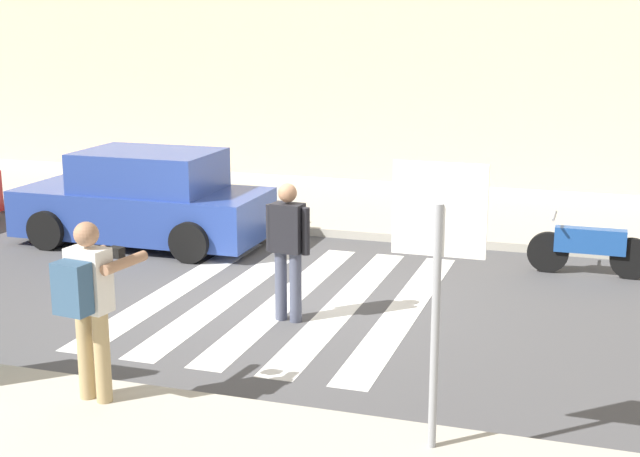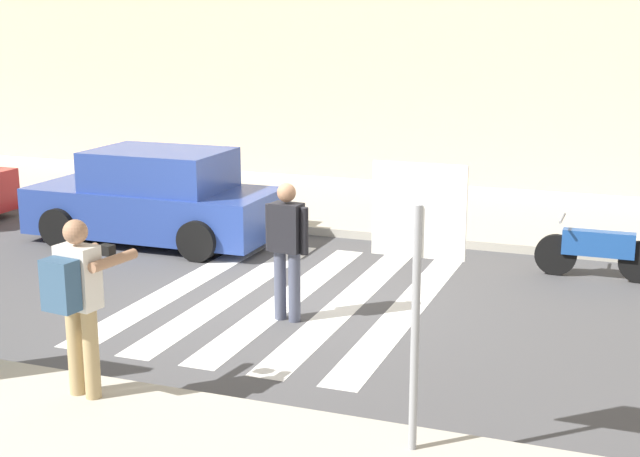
# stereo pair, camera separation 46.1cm
# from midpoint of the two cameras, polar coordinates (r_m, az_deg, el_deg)

# --- Properties ---
(ground_plane) EXTENTS (120.00, 120.00, 0.00)m
(ground_plane) POSITION_cam_midpoint_polar(r_m,az_deg,el_deg) (11.75, -3.62, -4.80)
(ground_plane) COLOR #4C4C4F
(sidewalk_far) EXTENTS (60.00, 4.80, 0.14)m
(sidewalk_far) POSITION_cam_midpoint_polar(r_m,az_deg,el_deg) (17.26, 3.70, 1.36)
(sidewalk_far) COLOR #B2AD9E
(sidewalk_far) RESTS_ON ground
(building_facade_far) EXTENTS (56.00, 4.00, 5.63)m
(building_facade_far) POSITION_cam_midpoint_polar(r_m,az_deg,el_deg) (21.19, 6.83, 11.01)
(building_facade_far) COLOR beige
(building_facade_far) RESTS_ON ground
(crosswalk_stripe_0) EXTENTS (0.44, 5.20, 0.01)m
(crosswalk_stripe_0) POSITION_cam_midpoint_polar(r_m,az_deg,el_deg) (12.57, -10.10, -3.74)
(crosswalk_stripe_0) COLOR silver
(crosswalk_stripe_0) RESTS_ON ground
(crosswalk_stripe_1) EXTENTS (0.44, 5.20, 0.01)m
(crosswalk_stripe_1) POSITION_cam_midpoint_polar(r_m,az_deg,el_deg) (12.23, -6.77, -4.12)
(crosswalk_stripe_1) COLOR silver
(crosswalk_stripe_1) RESTS_ON ground
(crosswalk_stripe_2) EXTENTS (0.44, 5.20, 0.01)m
(crosswalk_stripe_2) POSITION_cam_midpoint_polar(r_m,az_deg,el_deg) (11.93, -3.27, -4.50)
(crosswalk_stripe_2) COLOR silver
(crosswalk_stripe_2) RESTS_ON ground
(crosswalk_stripe_3) EXTENTS (0.44, 5.20, 0.01)m
(crosswalk_stripe_3) POSITION_cam_midpoint_polar(r_m,az_deg,el_deg) (11.67, 0.41, -4.88)
(crosswalk_stripe_3) COLOR silver
(crosswalk_stripe_3) RESTS_ON ground
(crosswalk_stripe_4) EXTENTS (0.44, 5.20, 0.01)m
(crosswalk_stripe_4) POSITION_cam_midpoint_polar(r_m,az_deg,el_deg) (11.47, 4.24, -5.26)
(crosswalk_stripe_4) COLOR silver
(crosswalk_stripe_4) RESTS_ON ground
(stop_sign) EXTENTS (0.76, 0.08, 2.42)m
(stop_sign) POSITION_cam_midpoint_polar(r_m,az_deg,el_deg) (7.14, 5.75, -1.00)
(stop_sign) COLOR gray
(stop_sign) RESTS_ON sidewalk_near
(photographer_with_backpack) EXTENTS (0.66, 0.90, 1.72)m
(photographer_with_backpack) POSITION_cam_midpoint_polar(r_m,az_deg,el_deg) (8.52, -16.13, -4.21)
(photographer_with_backpack) COLOR tan
(photographer_with_backpack) RESTS_ON sidewalk_near
(pedestrian_crossing) EXTENTS (0.58, 0.28, 1.72)m
(pedestrian_crossing) POSITION_cam_midpoint_polar(r_m,az_deg,el_deg) (10.82, -3.29, -1.02)
(pedestrian_crossing) COLOR #474C60
(pedestrian_crossing) RESTS_ON ground
(parked_car_blue) EXTENTS (4.10, 1.92, 1.55)m
(parked_car_blue) POSITION_cam_midpoint_polar(r_m,az_deg,el_deg) (14.96, -12.04, 1.77)
(parked_car_blue) COLOR #284293
(parked_car_blue) RESTS_ON ground
(motorcycle) EXTENTS (1.76, 0.60, 0.87)m
(motorcycle) POSITION_cam_midpoint_polar(r_m,az_deg,el_deg) (13.37, 15.92, -1.20)
(motorcycle) COLOR black
(motorcycle) RESTS_ON ground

